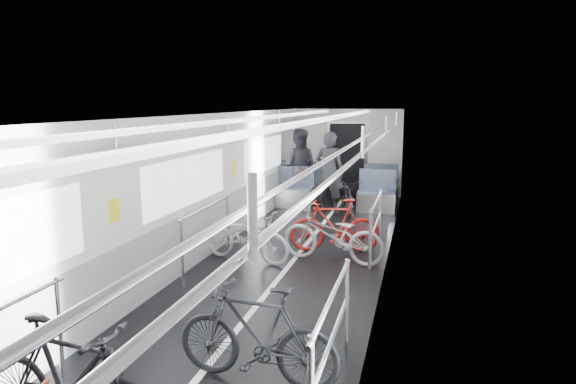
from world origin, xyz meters
name	(u,v)px	position (x,y,z in m)	size (l,w,h in m)	color
car_shell	(307,184)	(0.00, 1.78, 1.13)	(3.02, 14.01, 2.41)	black
bike_left_mid	(71,383)	(-0.52, -4.13, 0.51)	(0.48, 1.69, 1.02)	black
bike_left_far	(246,236)	(-0.75, 0.57, 0.42)	(0.56, 1.60, 0.84)	#A3A4A8
bike_right_near	(257,334)	(0.57, -2.94, 0.48)	(0.45, 1.61, 0.97)	black
bike_right_mid	(332,235)	(0.63, 0.86, 0.45)	(0.60, 1.73, 0.91)	#A9AAAE
bike_right_far	(335,225)	(0.58, 1.46, 0.47)	(0.44, 1.57, 0.94)	#A91A14
bike_aisle	(347,196)	(0.35, 4.61, 0.42)	(0.55, 1.59, 0.84)	black
person_standing	(330,172)	(-0.09, 4.71, 0.96)	(0.70, 0.46, 1.92)	black
person_seated	(299,167)	(-1.02, 5.47, 0.96)	(0.94, 0.73, 1.93)	#302D35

